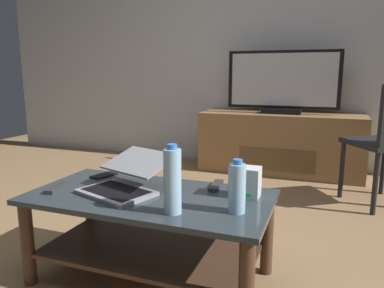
{
  "coord_description": "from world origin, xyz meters",
  "views": [
    {
      "loc": [
        0.71,
        -1.61,
        0.98
      ],
      "look_at": [
        -0.02,
        0.35,
        0.57
      ],
      "focal_mm": 34.19,
      "sensor_mm": 36.0,
      "label": 1
    }
  ],
  "objects_px": {
    "media_cabinet": "(280,143)",
    "tv_remote": "(55,188)",
    "coffee_table": "(150,221)",
    "laptop": "(126,179)",
    "water_bottle_near": "(237,188)",
    "router_box": "(245,182)",
    "water_bottle_far": "(172,181)",
    "cell_phone": "(104,175)",
    "television": "(283,84)",
    "soundbar_remote": "(216,186)"
  },
  "relations": [
    {
      "from": "water_bottle_far",
      "to": "router_box",
      "type": "bearing_deg",
      "value": 52.89
    },
    {
      "from": "soundbar_remote",
      "to": "router_box",
      "type": "bearing_deg",
      "value": -29.42
    },
    {
      "from": "media_cabinet",
      "to": "soundbar_remote",
      "type": "xyz_separation_m",
      "value": [
        -0.07,
        -1.99,
        0.14
      ]
    },
    {
      "from": "cell_phone",
      "to": "soundbar_remote",
      "type": "xyz_separation_m",
      "value": [
        0.63,
        0.02,
        0.01
      ]
    },
    {
      "from": "television",
      "to": "tv_remote",
      "type": "bearing_deg",
      "value": -109.19
    },
    {
      "from": "tv_remote",
      "to": "soundbar_remote",
      "type": "relative_size",
      "value": 1.0
    },
    {
      "from": "laptop",
      "to": "water_bottle_near",
      "type": "height_order",
      "value": "water_bottle_near"
    },
    {
      "from": "water_bottle_far",
      "to": "soundbar_remote",
      "type": "height_order",
      "value": "water_bottle_far"
    },
    {
      "from": "water_bottle_far",
      "to": "soundbar_remote",
      "type": "xyz_separation_m",
      "value": [
        0.07,
        0.38,
        -0.12
      ]
    },
    {
      "from": "coffee_table",
      "to": "television",
      "type": "bearing_deg",
      "value": 81.4
    },
    {
      "from": "coffee_table",
      "to": "laptop",
      "type": "bearing_deg",
      "value": 177.23
    },
    {
      "from": "router_box",
      "to": "cell_phone",
      "type": "bearing_deg",
      "value": 175.92
    },
    {
      "from": "television",
      "to": "water_bottle_near",
      "type": "xyz_separation_m",
      "value": [
        0.1,
        -2.25,
        -0.35
      ]
    },
    {
      "from": "cell_phone",
      "to": "laptop",
      "type": "bearing_deg",
      "value": -16.94
    },
    {
      "from": "laptop",
      "to": "cell_phone",
      "type": "bearing_deg",
      "value": 143.32
    },
    {
      "from": "water_bottle_near",
      "to": "tv_remote",
      "type": "distance_m",
      "value": 0.9
    },
    {
      "from": "cell_phone",
      "to": "television",
      "type": "bearing_deg",
      "value": 90.32
    },
    {
      "from": "television",
      "to": "tv_remote",
      "type": "distance_m",
      "value": 2.45
    },
    {
      "from": "laptop",
      "to": "water_bottle_far",
      "type": "relative_size",
      "value": 1.65
    },
    {
      "from": "router_box",
      "to": "tv_remote",
      "type": "height_order",
      "value": "router_box"
    },
    {
      "from": "media_cabinet",
      "to": "cell_phone",
      "type": "distance_m",
      "value": 2.14
    },
    {
      "from": "cell_phone",
      "to": "tv_remote",
      "type": "xyz_separation_m",
      "value": [
        -0.09,
        -0.28,
        0.01
      ]
    },
    {
      "from": "laptop",
      "to": "water_bottle_near",
      "type": "bearing_deg",
      "value": -8.11
    },
    {
      "from": "water_bottle_far",
      "to": "cell_phone",
      "type": "xyz_separation_m",
      "value": [
        -0.56,
        0.36,
        -0.13
      ]
    },
    {
      "from": "television",
      "to": "cell_phone",
      "type": "distance_m",
      "value": 2.16
    },
    {
      "from": "cell_phone",
      "to": "water_bottle_far",
      "type": "bearing_deg",
      "value": -12.76
    },
    {
      "from": "media_cabinet",
      "to": "soundbar_remote",
      "type": "bearing_deg",
      "value": -92.0
    },
    {
      "from": "laptop",
      "to": "water_bottle_far",
      "type": "bearing_deg",
      "value": -28.98
    },
    {
      "from": "router_box",
      "to": "water_bottle_near",
      "type": "distance_m",
      "value": 0.21
    },
    {
      "from": "media_cabinet",
      "to": "coffee_table",
      "type": "bearing_deg",
      "value": -98.51
    },
    {
      "from": "router_box",
      "to": "water_bottle_near",
      "type": "xyz_separation_m",
      "value": [
        0.01,
        -0.21,
        0.03
      ]
    },
    {
      "from": "laptop",
      "to": "media_cabinet",
      "type": "bearing_deg",
      "value": 78.24
    },
    {
      "from": "laptop",
      "to": "tv_remote",
      "type": "xyz_separation_m",
      "value": [
        -0.33,
        -0.1,
        -0.05
      ]
    },
    {
      "from": "water_bottle_far",
      "to": "soundbar_remote",
      "type": "relative_size",
      "value": 1.77
    },
    {
      "from": "coffee_table",
      "to": "cell_phone",
      "type": "xyz_separation_m",
      "value": [
        -0.37,
        0.19,
        0.14
      ]
    },
    {
      "from": "coffee_table",
      "to": "media_cabinet",
      "type": "height_order",
      "value": "media_cabinet"
    },
    {
      "from": "laptop",
      "to": "router_box",
      "type": "distance_m",
      "value": 0.56
    },
    {
      "from": "water_bottle_near",
      "to": "soundbar_remote",
      "type": "distance_m",
      "value": 0.34
    },
    {
      "from": "television",
      "to": "laptop",
      "type": "distance_m",
      "value": 2.26
    },
    {
      "from": "water_bottle_far",
      "to": "soundbar_remote",
      "type": "distance_m",
      "value": 0.4
    },
    {
      "from": "cell_phone",
      "to": "router_box",
      "type": "bearing_deg",
      "value": 15.66
    },
    {
      "from": "media_cabinet",
      "to": "router_box",
      "type": "relative_size",
      "value": 11.33
    },
    {
      "from": "coffee_table",
      "to": "tv_remote",
      "type": "xyz_separation_m",
      "value": [
        -0.46,
        -0.09,
        0.14
      ]
    },
    {
      "from": "television",
      "to": "laptop",
      "type": "relative_size",
      "value": 2.26
    },
    {
      "from": "water_bottle_near",
      "to": "coffee_table",
      "type": "bearing_deg",
      "value": 170.34
    },
    {
      "from": "television",
      "to": "tv_remote",
      "type": "relative_size",
      "value": 6.61
    },
    {
      "from": "television",
      "to": "soundbar_remote",
      "type": "xyz_separation_m",
      "value": [
        -0.07,
        -1.97,
        -0.45
      ]
    },
    {
      "from": "media_cabinet",
      "to": "tv_remote",
      "type": "distance_m",
      "value": 2.43
    },
    {
      "from": "water_bottle_far",
      "to": "soundbar_remote",
      "type": "bearing_deg",
      "value": 79.74
    },
    {
      "from": "television",
      "to": "router_box",
      "type": "relative_size",
      "value": 7.71
    }
  ]
}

